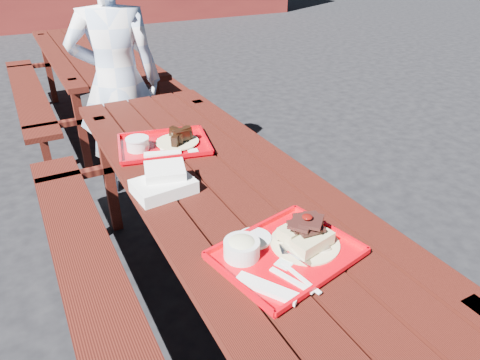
# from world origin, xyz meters

# --- Properties ---
(ground) EXTENTS (60.00, 60.00, 0.00)m
(ground) POSITION_xyz_m (0.00, 0.00, 0.00)
(ground) COLOR black
(ground) RESTS_ON ground
(picnic_table_near) EXTENTS (1.41, 2.40, 0.75)m
(picnic_table_near) POSITION_xyz_m (-0.00, 0.00, 0.56)
(picnic_table_near) COLOR #42140C
(picnic_table_near) RESTS_ON ground
(picnic_table_far) EXTENTS (1.41, 2.40, 0.75)m
(picnic_table_far) POSITION_xyz_m (-0.00, 2.80, 0.56)
(picnic_table_far) COLOR #42140C
(picnic_table_far) RESTS_ON ground
(near_tray) EXTENTS (0.48, 0.41, 0.13)m
(near_tray) POSITION_xyz_m (-0.05, -0.53, 0.78)
(near_tray) COLOR red
(near_tray) RESTS_ON picnic_table_near
(far_tray) EXTENTS (0.48, 0.41, 0.07)m
(far_tray) POSITION_xyz_m (-0.12, 0.41, 0.77)
(far_tray) COLOR #C0000B
(far_tray) RESTS_ON picnic_table_near
(white_cloth) EXTENTS (0.24, 0.20, 0.09)m
(white_cloth) POSITION_xyz_m (-0.25, 0.03, 0.79)
(white_cloth) COLOR white
(white_cloth) RESTS_ON picnic_table_near
(person) EXTENTS (0.66, 0.52, 1.60)m
(person) POSITION_xyz_m (-0.07, 1.42, 0.80)
(person) COLOR #AAC2E6
(person) RESTS_ON ground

